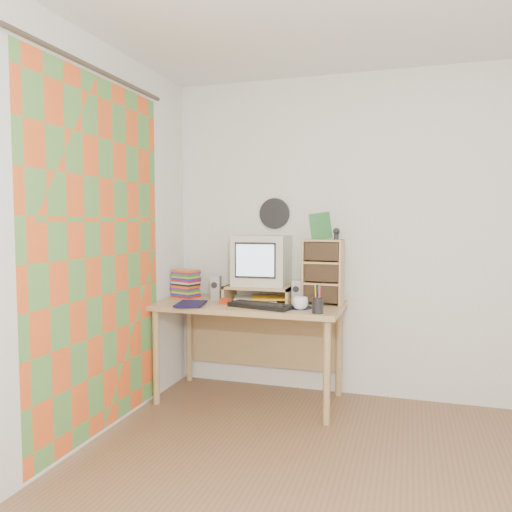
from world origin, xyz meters
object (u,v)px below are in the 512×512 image
Objects in this scene: desk at (252,319)px; cd_rack at (323,272)px; diary at (178,302)px; crt_monitor at (261,260)px; mug at (300,303)px; keyboard at (260,306)px; dvd_stack at (185,279)px.

desk is 0.66m from cd_rack.
cd_rack is at bearing 9.50° from diary.
desk is 3.44× the size of crt_monitor.
crt_monitor is at bearing 27.87° from diary.
crt_monitor is 0.84× the size of cd_rack.
keyboard is at bearing -177.27° from mug.
keyboard is 1.64× the size of dvd_stack.
cd_rack reaches higher than dvd_stack.
desk is at bearing 24.05° from diary.
dvd_stack is (-0.64, -0.02, -0.17)m from crt_monitor.
keyboard is 0.96× the size of cd_rack.
keyboard is 0.62m from diary.
cd_rack is 2.01× the size of diary.
mug is 0.91m from diary.
keyboard is 0.55m from cd_rack.
dvd_stack is (-0.59, 0.07, 0.28)m from desk.
diary is (-0.61, -0.08, 0.01)m from keyboard.
desk is at bearing 12.96° from dvd_stack.
dvd_stack reaches higher than desk.
diary is (-0.47, -0.33, 0.16)m from desk.
mug is at bearing 3.10° from dvd_stack.
keyboard is at bearing -141.27° from cd_rack.
crt_monitor is 0.66m from dvd_stack.
dvd_stack is (-0.74, 0.32, 0.13)m from keyboard.
crt_monitor is at bearing 139.99° from mug.
keyboard is (0.09, -0.33, -0.30)m from crt_monitor.
dvd_stack is at bearing 96.52° from diary.
dvd_stack reaches higher than mug.
dvd_stack is at bearing 163.49° from mug.
dvd_stack is at bearing 179.42° from crt_monitor.
crt_monitor is 1.69× the size of diary.
crt_monitor reaches higher than desk.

